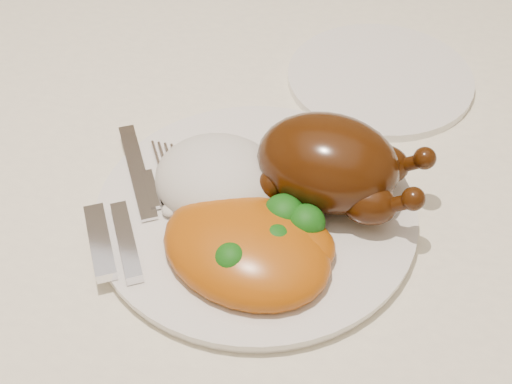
% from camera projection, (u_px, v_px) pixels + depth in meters
% --- Properties ---
extents(dining_table, '(1.60, 0.90, 0.76)m').
position_uv_depth(dining_table, '(224.00, 199.00, 0.77)').
color(dining_table, brown).
rests_on(dining_table, floor).
extents(tablecloth, '(1.73, 1.03, 0.18)m').
position_uv_depth(tablecloth, '(222.00, 149.00, 0.72)').
color(tablecloth, beige).
rests_on(tablecloth, dining_table).
extents(dinner_plate, '(0.34, 0.34, 0.01)m').
position_uv_depth(dinner_plate, '(256.00, 213.00, 0.61)').
color(dinner_plate, white).
rests_on(dinner_plate, tablecloth).
extents(side_plate, '(0.26, 0.26, 0.01)m').
position_uv_depth(side_plate, '(380.00, 78.00, 0.75)').
color(side_plate, white).
rests_on(side_plate, tablecloth).
extents(roast_chicken, '(0.15, 0.11, 0.08)m').
position_uv_depth(roast_chicken, '(332.00, 164.00, 0.59)').
color(roast_chicken, '#3E1E06').
rests_on(roast_chicken, dinner_plate).
extents(rice_mound, '(0.13, 0.12, 0.06)m').
position_uv_depth(rice_mound, '(219.00, 180.00, 0.62)').
color(rice_mound, white).
rests_on(rice_mound, dinner_plate).
extents(mac_and_cheese, '(0.17, 0.15, 0.05)m').
position_uv_depth(mac_and_cheese, '(254.00, 246.00, 0.56)').
color(mac_and_cheese, '#B2480B').
rests_on(mac_and_cheese, dinner_plate).
extents(cutlery, '(0.08, 0.18, 0.01)m').
position_uv_depth(cutlery, '(124.00, 218.00, 0.59)').
color(cutlery, silver).
rests_on(cutlery, dinner_plate).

